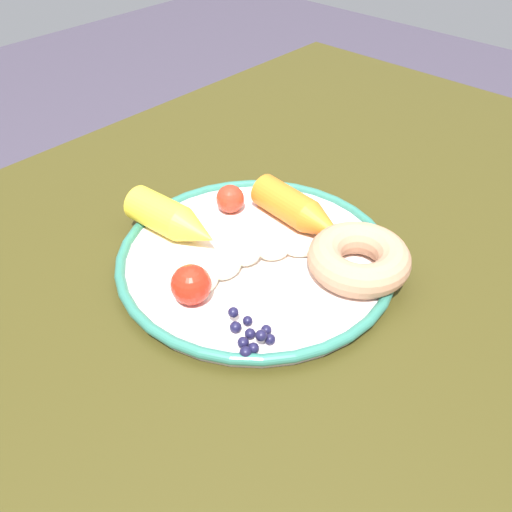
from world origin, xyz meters
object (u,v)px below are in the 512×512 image
banana (251,259)px  donut (359,259)px  carrot_orange (301,212)px  carrot_yellow (174,220)px  tomato_mid (230,199)px  tomato_far (268,191)px  dining_table (272,300)px  blueberry_pile (250,335)px  plate (256,258)px  tomato_near (191,284)px

banana → donut: (-0.07, 0.09, 0.01)m
carrot_orange → carrot_yellow: (0.12, -0.10, 0.00)m
carrot_yellow → tomato_mid: size_ratio=3.62×
donut → banana: bearing=-50.7°
tomato_mid → tomato_far: size_ratio=0.98×
dining_table → banana: (0.05, 0.01, 0.10)m
carrot_orange → donut: size_ratio=1.24×
carrot_orange → blueberry_pile: size_ratio=2.50×
donut → blueberry_pile: donut is taller
banana → carrot_orange: size_ratio=1.10×
blueberry_pile → donut: bearing=173.2°
donut → blueberry_pile: size_ratio=2.02×
tomato_mid → banana: bearing=56.2°
plate → tomato_near: bearing=-0.3°
carrot_orange → tomato_near: bearing=-0.2°
banana → tomato_near: tomato_near is taller
dining_table → plate: (0.03, 0.00, 0.09)m
tomato_near → carrot_yellow: bearing=-122.3°
carrot_yellow → donut: (-0.09, 0.20, -0.00)m
dining_table → carrot_yellow: bearing=-56.0°
carrot_yellow → tomato_far: size_ratio=3.53×
tomato_mid → donut: bearing=93.2°
dining_table → tomato_far: bearing=-134.6°
dining_table → carrot_orange: carrot_orange is taller
plate → blueberry_pile: bearing=40.0°
carrot_orange → tomato_far: 0.06m
carrot_orange → tomato_mid: carrot_orange is taller
donut → blueberry_pile: bearing=-6.8°
plate → tomato_mid: 0.10m
carrot_yellow → blueberry_pile: carrot_yellow is taller
carrot_orange → donut: (0.02, 0.10, -0.00)m
tomato_mid → carrot_yellow: bearing=-8.6°
dining_table → carrot_orange: (-0.05, 0.00, 0.11)m
blueberry_pile → tomato_mid: (-0.14, -0.17, 0.01)m
banana → blueberry_pile: (0.08, 0.07, -0.01)m
plate → banana: bearing=27.9°
donut → tomato_far: size_ratio=3.10×
tomato_near → banana: bearing=172.6°
dining_table → carrot_yellow: (0.07, -0.10, 0.11)m
banana → tomato_near: 0.08m
banana → tomato_mid: (-0.06, -0.10, 0.01)m
plate → tomato_far: bearing=-145.6°
carrot_orange → banana: bearing=5.7°
donut → tomato_near: size_ratio=2.64×
blueberry_pile → tomato_far: tomato_far is taller
carrot_orange → carrot_yellow: size_ratio=1.08×
dining_table → carrot_orange: 0.12m
donut → tomato_mid: size_ratio=3.17×
tomato_far → carrot_orange: bearing=79.2°
tomato_mid → dining_table: bearing=79.7°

